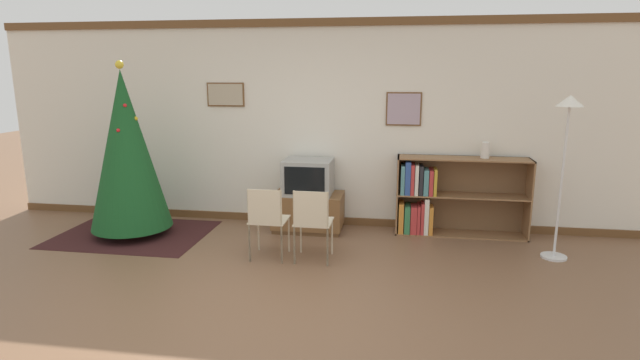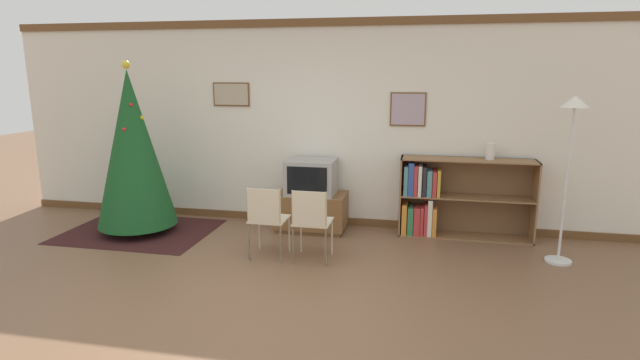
{
  "view_description": "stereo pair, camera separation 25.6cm",
  "coord_description": "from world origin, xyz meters",
  "px_view_note": "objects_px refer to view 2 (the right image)",
  "views": [
    {
      "loc": [
        1.14,
        -3.92,
        2.05
      ],
      "look_at": [
        0.29,
        1.42,
        0.87
      ],
      "focal_mm": 28.0,
      "sensor_mm": 36.0,
      "label": 1
    },
    {
      "loc": [
        1.39,
        -3.87,
        2.05
      ],
      "look_at": [
        0.29,
        1.42,
        0.87
      ],
      "focal_mm": 28.0,
      "sensor_mm": 36.0,
      "label": 2
    }
  ],
  "objects_px": {
    "television": "(311,177)",
    "folding_chair_left": "(267,218)",
    "vase": "(490,151)",
    "christmas_tree": "(133,149)",
    "bookshelf": "(441,199)",
    "standing_lamp": "(571,136)",
    "folding_chair_right": "(311,220)",
    "tv_console": "(311,211)"
  },
  "relations": [
    {
      "from": "television",
      "to": "folding_chair_right",
      "type": "distance_m",
      "value": 1.16
    },
    {
      "from": "christmas_tree",
      "to": "vase",
      "type": "xyz_separation_m",
      "value": [
        4.38,
        0.68,
        0.02
      ]
    },
    {
      "from": "vase",
      "to": "standing_lamp",
      "type": "bearing_deg",
      "value": -44.66
    },
    {
      "from": "folding_chair_left",
      "to": "bookshelf",
      "type": "relative_size",
      "value": 0.5
    },
    {
      "from": "folding_chair_right",
      "to": "folding_chair_left",
      "type": "bearing_deg",
      "value": 180.0
    },
    {
      "from": "tv_console",
      "to": "standing_lamp",
      "type": "relative_size",
      "value": 0.5
    },
    {
      "from": "tv_console",
      "to": "television",
      "type": "distance_m",
      "value": 0.47
    },
    {
      "from": "folding_chair_left",
      "to": "vase",
      "type": "relative_size",
      "value": 4.01
    },
    {
      "from": "television",
      "to": "standing_lamp",
      "type": "bearing_deg",
      "value": -10.94
    },
    {
      "from": "television",
      "to": "standing_lamp",
      "type": "xyz_separation_m",
      "value": [
        2.9,
        -0.56,
        0.67
      ]
    },
    {
      "from": "bookshelf",
      "to": "christmas_tree",
      "type": "bearing_deg",
      "value": -170.29
    },
    {
      "from": "christmas_tree",
      "to": "folding_chair_right",
      "type": "height_order",
      "value": "christmas_tree"
    },
    {
      "from": "christmas_tree",
      "to": "bookshelf",
      "type": "xyz_separation_m",
      "value": [
        3.83,
        0.65,
        -0.61
      ]
    },
    {
      "from": "christmas_tree",
      "to": "bookshelf",
      "type": "bearing_deg",
      "value": 9.71
    },
    {
      "from": "christmas_tree",
      "to": "standing_lamp",
      "type": "xyz_separation_m",
      "value": [
        5.08,
        -0.02,
        0.3
      ]
    },
    {
      "from": "folding_chair_right",
      "to": "bookshelf",
      "type": "bearing_deg",
      "value": 41.07
    },
    {
      "from": "bookshelf",
      "to": "vase",
      "type": "relative_size",
      "value": 7.95
    },
    {
      "from": "television",
      "to": "vase",
      "type": "relative_size",
      "value": 3.03
    },
    {
      "from": "christmas_tree",
      "to": "folding_chair_right",
      "type": "bearing_deg",
      "value": -13.15
    },
    {
      "from": "folding_chair_right",
      "to": "bookshelf",
      "type": "relative_size",
      "value": 0.5
    },
    {
      "from": "christmas_tree",
      "to": "television",
      "type": "bearing_deg",
      "value": 14.05
    },
    {
      "from": "television",
      "to": "folding_chair_left",
      "type": "distance_m",
      "value": 1.16
    },
    {
      "from": "folding_chair_left",
      "to": "folding_chair_right",
      "type": "bearing_deg",
      "value": 0.0
    },
    {
      "from": "tv_console",
      "to": "vase",
      "type": "relative_size",
      "value": 4.39
    },
    {
      "from": "christmas_tree",
      "to": "folding_chair_left",
      "type": "distance_m",
      "value": 2.1
    },
    {
      "from": "bookshelf",
      "to": "vase",
      "type": "bearing_deg",
      "value": 2.49
    },
    {
      "from": "folding_chair_left",
      "to": "standing_lamp",
      "type": "xyz_separation_m",
      "value": [
        3.15,
        0.55,
        0.91
      ]
    },
    {
      "from": "television",
      "to": "vase",
      "type": "distance_m",
      "value": 2.24
    },
    {
      "from": "folding_chair_right",
      "to": "vase",
      "type": "bearing_deg",
      "value": 32.59
    },
    {
      "from": "folding_chair_left",
      "to": "folding_chair_right",
      "type": "xyz_separation_m",
      "value": [
        0.5,
        0.0,
        0.0
      ]
    },
    {
      "from": "tv_console",
      "to": "standing_lamp",
      "type": "xyz_separation_m",
      "value": [
        2.9,
        -0.56,
        1.14
      ]
    },
    {
      "from": "tv_console",
      "to": "bookshelf",
      "type": "relative_size",
      "value": 0.55
    },
    {
      "from": "television",
      "to": "folding_chair_right",
      "type": "height_order",
      "value": "television"
    },
    {
      "from": "standing_lamp",
      "to": "tv_console",
      "type": "bearing_deg",
      "value": 169.01
    },
    {
      "from": "television",
      "to": "folding_chair_left",
      "type": "bearing_deg",
      "value": -102.69
    },
    {
      "from": "christmas_tree",
      "to": "vase",
      "type": "height_order",
      "value": "christmas_tree"
    },
    {
      "from": "christmas_tree",
      "to": "folding_chair_left",
      "type": "relative_size",
      "value": 2.64
    },
    {
      "from": "folding_chair_right",
      "to": "bookshelf",
      "type": "height_order",
      "value": "bookshelf"
    },
    {
      "from": "tv_console",
      "to": "vase",
      "type": "bearing_deg",
      "value": 3.42
    },
    {
      "from": "christmas_tree",
      "to": "vase",
      "type": "distance_m",
      "value": 4.43
    },
    {
      "from": "christmas_tree",
      "to": "standing_lamp",
      "type": "bearing_deg",
      "value": -0.18
    },
    {
      "from": "television",
      "to": "bookshelf",
      "type": "distance_m",
      "value": 1.67
    }
  ]
}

